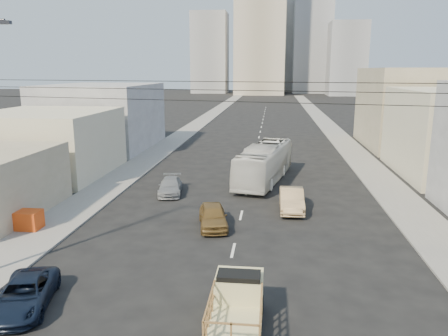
% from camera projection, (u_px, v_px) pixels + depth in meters
% --- Properties ---
extents(ground, '(420.00, 420.00, 0.00)m').
position_uv_depth(ground, '(214.00, 336.00, 16.30)').
color(ground, black).
rests_on(ground, ground).
extents(sidewalk_left, '(3.50, 180.00, 0.12)m').
position_uv_depth(sidewalk_left, '(202.00, 121.00, 85.45)').
color(sidewalk_left, slate).
rests_on(sidewalk_left, ground).
extents(sidewalk_right, '(3.50, 180.00, 0.12)m').
position_uv_depth(sidewalk_right, '(324.00, 122.00, 82.88)').
color(sidewalk_right, slate).
rests_on(sidewalk_right, ground).
extents(lane_dashes, '(0.15, 104.00, 0.01)m').
position_uv_depth(lane_dashes, '(260.00, 134.00, 67.69)').
color(lane_dashes, silver).
rests_on(lane_dashes, ground).
extents(flatbed_pickup, '(1.95, 4.41, 1.90)m').
position_uv_depth(flatbed_pickup, '(237.00, 303.00, 16.49)').
color(flatbed_pickup, beige).
rests_on(flatbed_pickup, ground).
extents(navy_pickup, '(3.06, 4.81, 1.24)m').
position_uv_depth(navy_pickup, '(24.00, 294.00, 18.10)').
color(navy_pickup, black).
rests_on(navy_pickup, ground).
extents(city_bus, '(5.17, 12.20, 3.31)m').
position_uv_depth(city_bus, '(265.00, 163.00, 38.86)').
color(city_bus, silver).
rests_on(city_bus, ground).
extents(sedan_brown, '(2.50, 4.47, 1.44)m').
position_uv_depth(sedan_brown, '(213.00, 216.00, 27.51)').
color(sedan_brown, brown).
rests_on(sedan_brown, ground).
extents(sedan_tan, '(1.68, 4.68, 1.54)m').
position_uv_depth(sedan_tan, '(292.00, 200.00, 30.81)').
color(sedan_tan, tan).
rests_on(sedan_tan, ground).
extents(sedan_grey, '(2.39, 4.54, 1.26)m').
position_uv_depth(sedan_grey, '(170.00, 186.00, 34.96)').
color(sedan_grey, gray).
rests_on(sedan_grey, ground).
extents(overhead_wires, '(23.01, 5.02, 0.72)m').
position_uv_depth(overhead_wires, '(218.00, 91.00, 15.80)').
color(overhead_wires, black).
rests_on(overhead_wires, ground).
extents(crate_stack, '(1.80, 1.20, 1.14)m').
position_uv_depth(crate_stack, '(26.00, 220.00, 26.91)').
color(crate_stack, '#CF4413').
rests_on(crate_stack, sidewalk_left).
extents(bldg_right_far, '(12.00, 16.00, 10.00)m').
position_uv_depth(bldg_right_far, '(415.00, 108.00, 55.69)').
color(bldg_right_far, gray).
rests_on(bldg_right_far, ground).
extents(bldg_left_mid, '(11.00, 12.00, 6.00)m').
position_uv_depth(bldg_left_mid, '(48.00, 143.00, 40.99)').
color(bldg_left_mid, beige).
rests_on(bldg_left_mid, ground).
extents(bldg_left_far, '(12.00, 16.00, 8.00)m').
position_uv_depth(bldg_left_far, '(103.00, 116.00, 55.37)').
color(bldg_left_far, gray).
rests_on(bldg_left_far, ground).
extents(high_rise_tower, '(20.00, 20.00, 60.00)m').
position_uv_depth(high_rise_tower, '(260.00, 19.00, 175.03)').
color(high_rise_tower, tan).
rests_on(high_rise_tower, ground).
extents(midrise_ne, '(16.00, 16.00, 40.00)m').
position_uv_depth(midrise_ne, '(312.00, 46.00, 189.35)').
color(midrise_ne, gray).
rests_on(midrise_ne, ground).
extents(midrise_nw, '(15.00, 15.00, 34.00)m').
position_uv_depth(midrise_nw, '(210.00, 53.00, 189.97)').
color(midrise_nw, gray).
rests_on(midrise_nw, ground).
extents(midrise_back, '(18.00, 18.00, 44.00)m').
position_uv_depth(midrise_back, '(283.00, 44.00, 204.77)').
color(midrise_back, gray).
rests_on(midrise_back, ground).
extents(midrise_east, '(14.00, 14.00, 28.00)m').
position_uv_depth(midrise_east, '(347.00, 59.00, 169.96)').
color(midrise_east, gray).
rests_on(midrise_east, ground).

